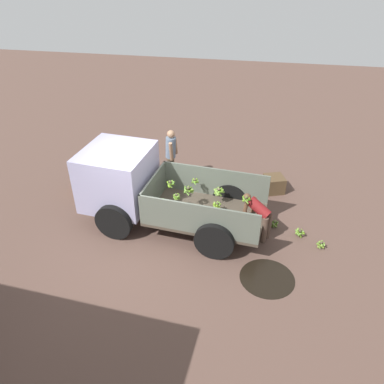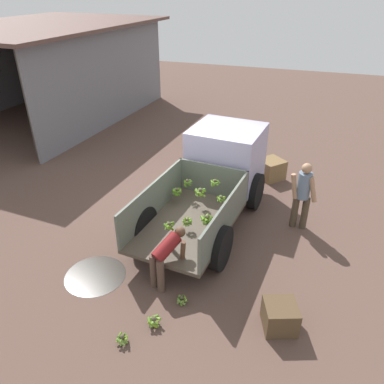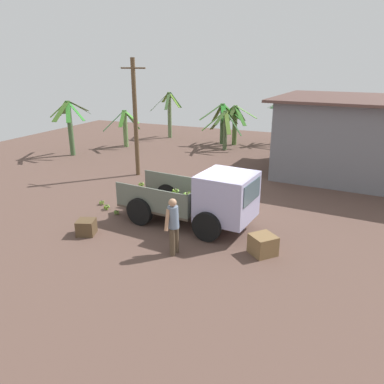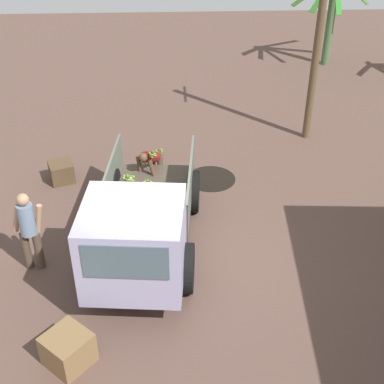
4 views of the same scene
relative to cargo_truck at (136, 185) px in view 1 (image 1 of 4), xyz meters
The scene contains 10 objects.
ground 1.21m from the cargo_truck, 126.05° to the left, with size 36.00×36.00×0.00m, color brown.
mud_patch_0 3.90m from the cargo_truck, 155.12° to the left, with size 1.20×1.20×0.01m, color black.
cargo_truck is the anchor object (origin of this frame).
person_foreground_visitor 2.09m from the cargo_truck, 101.14° to the right, with size 0.34×0.64×1.67m.
person_worker_loading 3.14m from the cargo_truck, behind, with size 0.79×0.65×1.10m.
banana_bunch_on_ground_0 4.75m from the cargo_truck, behind, with size 0.21×0.21×0.18m.
banana_bunch_on_ground_1 4.27m from the cargo_truck, behind, with size 0.26×0.25×0.20m.
banana_bunch_on_ground_2 3.68m from the cargo_truck, behind, with size 0.22×0.21×0.18m.
wooden_crate_0 4.12m from the cargo_truck, 150.01° to the right, with size 0.54×0.54×0.48m, color brown.
wooden_crate_1 2.32m from the cargo_truck, 28.91° to the right, with size 0.65×0.65×0.57m, color brown.
Camera 1 is at (-2.55, 7.10, 6.01)m, focal length 35.00 mm.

